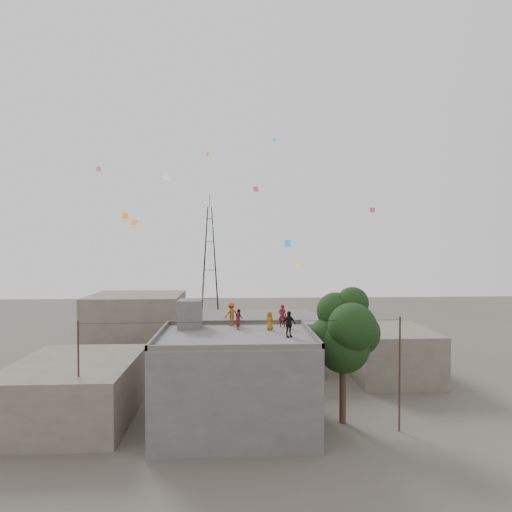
{
  "coord_description": "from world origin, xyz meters",
  "views": [
    {
      "loc": [
        -0.03,
        -27.66,
        11.9
      ],
      "look_at": [
        1.43,
        1.92,
        11.2
      ],
      "focal_mm": 30.0,
      "sensor_mm": 36.0,
      "label": 1
    }
  ],
  "objects_px": {
    "tree": "(345,332)",
    "person_dark_adult": "(289,324)",
    "person_red_adult": "(282,316)",
    "stair_head_box": "(190,314)",
    "transmission_tower": "(210,264)"
  },
  "relations": [
    {
      "from": "stair_head_box",
      "to": "transmission_tower",
      "type": "xyz_separation_m",
      "value": [
        -0.8,
        37.4,
        1.97
      ]
    },
    {
      "from": "person_red_adult",
      "to": "tree",
      "type": "bearing_deg",
      "value": 156.43
    },
    {
      "from": "person_red_adult",
      "to": "person_dark_adult",
      "type": "height_order",
      "value": "person_dark_adult"
    },
    {
      "from": "stair_head_box",
      "to": "tree",
      "type": "distance_m",
      "value": 10.8
    },
    {
      "from": "stair_head_box",
      "to": "tree",
      "type": "xyz_separation_m",
      "value": [
        10.57,
        -2.0,
        -1.0
      ]
    },
    {
      "from": "transmission_tower",
      "to": "stair_head_box",
      "type": "bearing_deg",
      "value": -88.77
    },
    {
      "from": "person_dark_adult",
      "to": "stair_head_box",
      "type": "bearing_deg",
      "value": 127.5
    },
    {
      "from": "stair_head_box",
      "to": "tree",
      "type": "bearing_deg",
      "value": -10.74
    },
    {
      "from": "transmission_tower",
      "to": "person_dark_adult",
      "type": "relative_size",
      "value": 11.97
    },
    {
      "from": "tree",
      "to": "person_dark_adult",
      "type": "height_order",
      "value": "tree"
    },
    {
      "from": "person_red_adult",
      "to": "transmission_tower",
      "type": "bearing_deg",
      "value": -75.86
    },
    {
      "from": "transmission_tower",
      "to": "person_red_adult",
      "type": "relative_size",
      "value": 12.39
    },
    {
      "from": "tree",
      "to": "transmission_tower",
      "type": "xyz_separation_m",
      "value": [
        -11.37,
        39.4,
        2.97
      ]
    },
    {
      "from": "stair_head_box",
      "to": "transmission_tower",
      "type": "bearing_deg",
      "value": 91.23
    },
    {
      "from": "transmission_tower",
      "to": "person_red_adult",
      "type": "xyz_separation_m",
      "value": [
        7.35,
        -37.39,
        -2.16
      ]
    }
  ]
}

